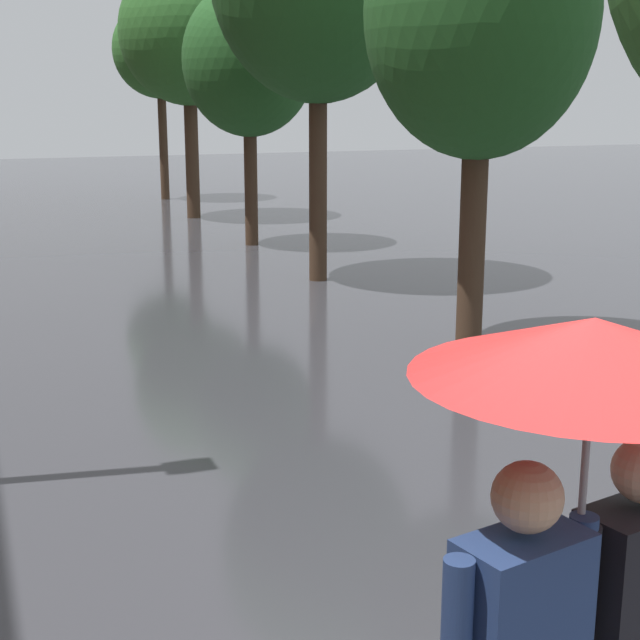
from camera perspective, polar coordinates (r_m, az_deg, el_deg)
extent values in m
cylinder|color=#473323|center=(10.03, 9.27, 4.89)|extent=(0.28, 0.28, 2.39)
ellipsoid|color=#235623|center=(9.95, 9.80, 18.09)|extent=(2.36, 2.36, 2.95)
cylinder|color=#473323|center=(13.66, -0.12, 8.66)|extent=(0.26, 0.26, 3.00)
cylinder|color=#473323|center=(17.04, -4.24, 8.37)|extent=(0.24, 0.24, 2.27)
ellipsoid|color=#235623|center=(16.98, -4.37, 15.54)|extent=(2.33, 2.33, 2.65)
cylinder|color=#473323|center=(20.99, -7.82, 10.02)|extent=(0.29, 0.29, 2.81)
ellipsoid|color=#2D6628|center=(20.99, -8.05, 17.03)|extent=(2.95, 2.95, 3.10)
cylinder|color=#473323|center=(24.89, -9.53, 10.57)|extent=(0.22, 0.22, 2.86)
ellipsoid|color=#2D6628|center=(24.88, -9.75, 15.96)|extent=(2.38, 2.38, 2.43)
cube|color=navy|center=(2.98, 12.08, -18.13)|extent=(0.44, 0.30, 0.62)
sphere|color=tan|center=(2.78, 12.53, -10.49)|extent=(0.21, 0.21, 0.21)
cylinder|color=navy|center=(3.13, 15.49, -16.07)|extent=(0.09, 0.09, 0.56)
cube|color=black|center=(3.34, 18.60, -15.45)|extent=(0.44, 0.30, 0.60)
cylinder|color=black|center=(3.15, 15.67, -16.44)|extent=(0.09, 0.09, 0.54)
cylinder|color=#9E9EA3|center=(3.06, 15.54, -12.88)|extent=(0.02, 0.02, 1.10)
cone|color=red|center=(2.84, 16.33, -1.62)|extent=(1.09, 1.09, 0.18)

